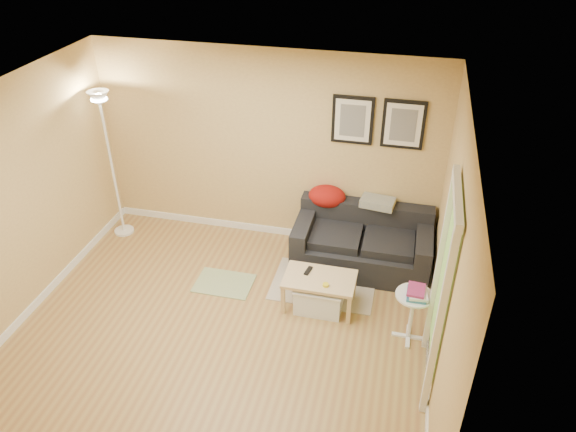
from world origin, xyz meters
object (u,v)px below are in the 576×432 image
object	(u,v)px
floor_lamp	(113,170)
storage_bin	(319,297)
coffee_table	(319,292)
side_table	(411,316)
sofa	(362,241)
book_stack	(417,292)

from	to	relation	value
floor_lamp	storage_bin	bearing A→B (deg)	-17.46
coffee_table	side_table	distance (m)	1.09
sofa	coffee_table	xyz separation A→B (m)	(-0.38, -0.89, -0.17)
coffee_table	floor_lamp	bearing A→B (deg)	166.06
side_table	floor_lamp	xyz separation A→B (m)	(-4.02, 1.18, 0.68)
floor_lamp	side_table	bearing A→B (deg)	-16.36
storage_bin	floor_lamp	size ratio (longest dim) A/B	0.27
storage_bin	book_stack	bearing A→B (deg)	-13.30
coffee_table	floor_lamp	distance (m)	3.20
storage_bin	book_stack	world-z (taller)	book_stack
sofa	storage_bin	size ratio (longest dim) A/B	3.08
storage_bin	floor_lamp	bearing A→B (deg)	162.54
coffee_table	book_stack	bearing A→B (deg)	-12.89
storage_bin	side_table	world-z (taller)	side_table
storage_bin	sofa	bearing A→B (deg)	68.50
sofa	storage_bin	xyz separation A→B (m)	(-0.37, -0.94, -0.21)
coffee_table	floor_lamp	size ratio (longest dim) A/B	0.39
side_table	coffee_table	bearing A→B (deg)	164.51
side_table	floor_lamp	distance (m)	4.24
sofa	storage_bin	distance (m)	1.03
storage_bin	floor_lamp	world-z (taller)	floor_lamp
book_stack	floor_lamp	bearing A→B (deg)	175.68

